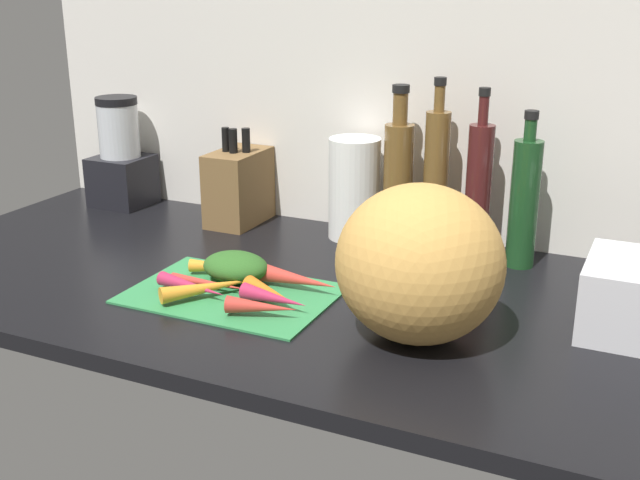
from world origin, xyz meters
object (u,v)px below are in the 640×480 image
(carrot_3, at_px, (274,298))
(knife_block, at_px, (239,186))
(carrot_4, at_px, (261,307))
(carrot_5, at_px, (209,283))
(carrot_8, at_px, (192,286))
(bottle_3, at_px, (524,201))
(cutting_board, at_px, (232,293))
(bottle_2, at_px, (478,189))
(carrot_0, at_px, (299,280))
(carrot_6, at_px, (209,287))
(bottle_1, at_px, (436,178))
(carrot_7, at_px, (224,267))
(winter_squash, at_px, (419,264))
(blender_appliance, at_px, (121,159))
(paper_towel_roll, at_px, (354,189))
(bottle_0, at_px, (398,179))
(carrot_2, at_px, (271,293))
(carrot_1, at_px, (252,270))

(carrot_3, xyz_separation_m, knife_block, (-0.31, 0.42, 0.06))
(carrot_4, height_order, carrot_5, carrot_4)
(carrot_8, xyz_separation_m, bottle_3, (0.50, 0.42, 0.11))
(cutting_board, height_order, bottle_3, bottle_3)
(carrot_8, bearing_deg, bottle_2, 46.85)
(carrot_4, bearing_deg, carrot_0, 88.35)
(carrot_6, xyz_separation_m, bottle_1, (0.28, 0.43, 0.13))
(carrot_7, relative_size, winter_squash, 0.50)
(knife_block, xyz_separation_m, blender_appliance, (-0.34, 0.01, 0.03))
(paper_towel_roll, distance_m, bottle_3, 0.37)
(paper_towel_roll, xyz_separation_m, bottle_3, (0.37, -0.02, 0.02))
(carrot_7, distance_m, blender_appliance, 0.60)
(bottle_2, bearing_deg, bottle_0, 177.60)
(winter_squash, bearing_deg, blender_appliance, 155.18)
(bottle_0, bearing_deg, winter_squash, -66.26)
(carrot_0, height_order, carrot_6, carrot_0)
(cutting_board, distance_m, bottle_3, 0.60)
(carrot_6, bearing_deg, bottle_2, 48.88)
(carrot_0, relative_size, carrot_3, 1.19)
(carrot_8, height_order, winter_squash, winter_squash)
(bottle_0, height_order, bottle_1, bottle_1)
(knife_block, xyz_separation_m, bottle_1, (0.47, 0.01, 0.07))
(carrot_4, xyz_separation_m, bottle_3, (0.34, 0.45, 0.11))
(bottle_1, height_order, bottle_2, bottle_1)
(carrot_2, relative_size, carrot_8, 0.77)
(carrot_2, xyz_separation_m, carrot_6, (-0.11, -0.02, -0.00))
(carrot_2, bearing_deg, blender_appliance, 147.53)
(carrot_5, bearing_deg, paper_towel_roll, 74.00)
(winter_squash, bearing_deg, carrot_2, 176.73)
(carrot_7, xyz_separation_m, paper_towel_roll, (0.13, 0.33, 0.09))
(bottle_3, bearing_deg, carrot_1, -144.62)
(carrot_8, height_order, blender_appliance, blender_appliance)
(carrot_3, relative_size, bottle_1, 0.36)
(carrot_4, relative_size, bottle_3, 0.39)
(carrot_7, height_order, winter_squash, winter_squash)
(carrot_3, bearing_deg, carrot_4, -91.79)
(knife_block, bearing_deg, carrot_8, -70.47)
(carrot_8, distance_m, bottle_1, 0.56)
(bottle_1, bearing_deg, cutting_board, -122.55)
(cutting_board, height_order, carrot_8, carrot_8)
(carrot_7, height_order, carrot_8, carrot_8)
(carrot_1, distance_m, carrot_6, 0.10)
(bottle_0, bearing_deg, carrot_6, -114.62)
(carrot_1, bearing_deg, bottle_1, 53.29)
(bottle_1, bearing_deg, paper_towel_roll, 179.90)
(carrot_5, relative_size, bottle_1, 0.43)
(bottle_0, bearing_deg, bottle_2, -2.40)
(carrot_7, bearing_deg, bottle_0, 54.87)
(knife_block, xyz_separation_m, paper_towel_roll, (0.28, 0.01, 0.02))
(carrot_8, bearing_deg, carrot_5, 63.73)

